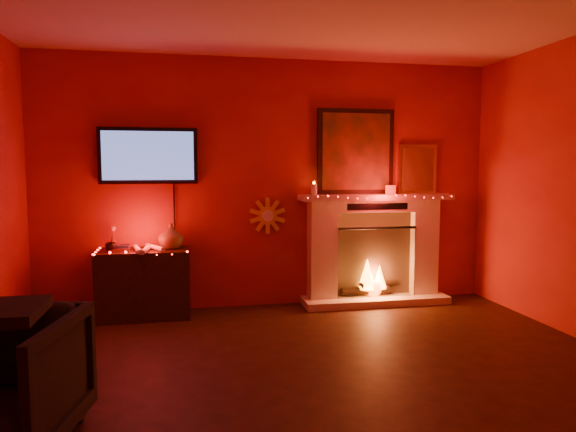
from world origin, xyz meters
name	(u,v)px	position (x,y,z in m)	size (l,w,h in m)	color
room	(337,196)	(0.00, 0.00, 1.35)	(5.00, 5.00, 5.00)	black
fireplace	(373,239)	(1.14, 2.39, 0.72)	(1.72, 0.40, 2.18)	beige
tv	(149,156)	(-1.30, 2.45, 1.65)	(1.00, 0.07, 1.24)	black
sunburst_clock	(268,216)	(-0.05, 2.48, 1.00)	(0.40, 0.03, 0.40)	gold
console_table	(145,280)	(-1.35, 2.26, 0.38)	(0.91, 0.55, 0.96)	black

